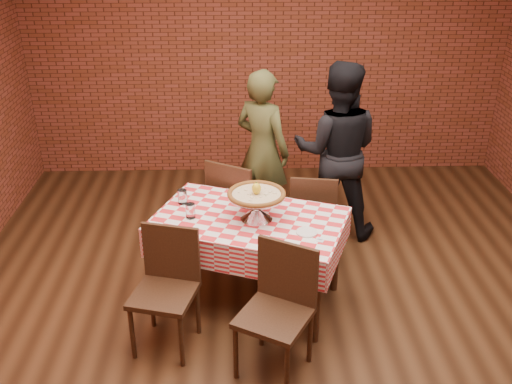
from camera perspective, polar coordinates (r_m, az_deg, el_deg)
ground at (r=4.75m, az=2.89°, el=-12.34°), size 6.00×6.00×0.00m
back_wall at (r=6.89m, az=1.13°, el=13.41°), size 5.50×0.00×5.50m
table at (r=4.77m, az=-0.65°, el=-6.58°), size 1.64×1.31×0.75m
tablecloth at (r=4.64m, az=-0.67°, el=-3.87°), size 1.69×1.36×0.25m
pizza_stand at (r=4.52m, az=0.04°, el=-1.46°), size 0.53×0.53×0.20m
pizza at (r=4.48m, az=0.04°, el=-0.26°), size 0.53×0.53×0.03m
lemon at (r=4.45m, az=0.04°, el=0.34°), size 0.08×0.08×0.09m
water_glass_left at (r=4.58m, az=-6.38°, el=-1.83°), size 0.10×0.10×0.12m
water_glass_right at (r=4.81m, az=-7.14°, el=-0.45°), size 0.10×0.10×0.12m
side_plate at (r=4.38m, az=4.94°, el=-3.90°), size 0.20×0.20×0.01m
sweetener_packet_a at (r=4.29m, az=6.24°, el=-4.73°), size 0.06×0.05×0.00m
sweetener_packet_b at (r=4.32m, az=6.18°, el=-4.52°), size 0.06×0.06×0.00m
condiment_caddy at (r=4.77m, az=0.46°, el=-0.27°), size 0.13×0.13×0.15m
chair_near_left at (r=4.30m, az=-8.93°, el=-9.76°), size 0.52×0.52×0.91m
chair_near_right at (r=4.04m, az=1.75°, el=-11.91°), size 0.60×0.60×0.92m
chair_far_left at (r=5.41m, az=-1.52°, el=-1.21°), size 0.63×0.63×0.94m
chair_far_right at (r=5.32m, az=5.55°, el=-2.23°), size 0.46×0.46×0.88m
diner_olive at (r=5.74m, az=0.63°, el=4.06°), size 0.70×0.66×1.60m
diner_black at (r=5.62m, az=7.83°, el=3.96°), size 0.94×0.79×1.72m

